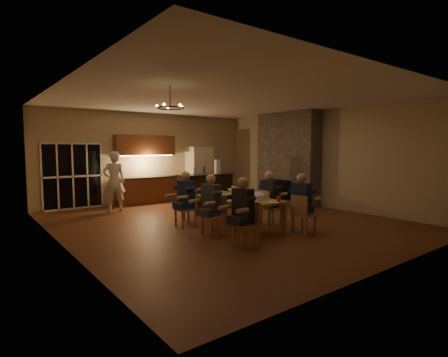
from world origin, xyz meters
TOP-DOWN VIEW (x-y plane):
  - floor at (0.00, 0.00)m, footprint 9.00×9.00m
  - back_wall at (0.00, 4.52)m, footprint 8.00×0.04m
  - left_wall at (-4.02, 0.00)m, footprint 0.04×9.00m
  - right_wall at (4.02, 0.00)m, footprint 0.04×9.00m
  - ceiling at (0.00, 0.00)m, footprint 8.00×9.00m
  - french_doors at (-2.70, 4.47)m, footprint 1.86×0.08m
  - fireplace at (3.70, 1.20)m, footprint 0.58×2.50m
  - kitchenette at (-0.30, 4.20)m, footprint 2.24×0.68m
  - refrigerator at (1.90, 4.15)m, footprint 0.90×0.68m
  - dining_table at (-0.22, -0.45)m, footprint 1.10×2.96m
  - bar_island at (1.03, 2.42)m, footprint 1.97×0.68m
  - chair_left_near at (-1.09, -2.10)m, footprint 0.53×0.53m
  - chair_left_mid at (-1.06, -0.97)m, footprint 0.55×0.55m
  - chair_left_far at (-1.14, 0.12)m, footprint 0.45×0.45m
  - chair_right_near at (0.67, -2.11)m, footprint 0.47×0.47m
  - chair_right_mid at (0.70, -1.01)m, footprint 0.51×0.51m
  - chair_right_far at (0.66, 0.12)m, footprint 0.56×0.56m
  - person_left_near at (-1.10, -2.02)m, footprint 0.68×0.68m
  - person_right_near at (0.68, -2.00)m, footprint 0.69×0.69m
  - person_left_mid at (-1.12, -0.94)m, footprint 0.70×0.70m
  - person_right_mid at (0.66, -0.97)m, footprint 0.67×0.67m
  - person_left_far at (-1.10, 0.18)m, footprint 0.65×0.65m
  - standing_person at (-1.77, 3.34)m, footprint 0.73×0.53m
  - chandelier at (-2.15, -1.01)m, footprint 0.56×0.56m
  - laptop_a at (-0.48, -1.56)m, footprint 0.37×0.33m
  - laptop_b at (0.03, -1.37)m, footprint 0.33×0.29m
  - laptop_c at (-0.53, -0.44)m, footprint 0.33×0.29m
  - laptop_d at (0.05, -0.45)m, footprint 0.35×0.32m
  - laptop_e at (-0.39, 0.68)m, footprint 0.39×0.36m
  - laptop_f at (0.02, 0.56)m, footprint 0.38×0.35m
  - mug_front at (-0.22, -0.93)m, footprint 0.08×0.08m
  - mug_mid at (-0.14, 0.04)m, footprint 0.07×0.07m
  - mug_back at (-0.62, 0.38)m, footprint 0.08×0.08m
  - redcup_near at (0.13, -1.83)m, footprint 0.10×0.10m
  - redcup_mid at (-0.61, -0.11)m, footprint 0.08×0.08m
  - redcup_far at (-0.01, 1.03)m, footprint 0.09×0.09m
  - can_silver at (-0.22, -1.15)m, footprint 0.06×0.06m
  - can_cola at (-0.31, 1.02)m, footprint 0.07×0.07m
  - can_right at (0.17, -0.21)m, footprint 0.07×0.07m
  - plate_near at (0.18, -0.95)m, footprint 0.23×0.23m
  - plate_left at (-0.47, -1.41)m, footprint 0.23×0.23m
  - plate_far at (0.19, 0.24)m, footprint 0.24×0.24m
  - notepad at (-0.08, -1.87)m, footprint 0.21×0.25m
  - bar_bottle at (0.56, 2.37)m, footprint 0.08×0.08m
  - bar_blender at (1.47, 2.35)m, footprint 0.18×0.18m

SIDE VIEW (x-z plane):
  - floor at x=0.00m, z-range 0.00..0.00m
  - dining_table at x=-0.22m, z-range 0.00..0.75m
  - chair_left_near at x=-1.09m, z-range 0.00..0.89m
  - chair_left_mid at x=-1.06m, z-range 0.00..0.89m
  - chair_left_far at x=-1.14m, z-range 0.00..0.89m
  - chair_right_near at x=0.67m, z-range 0.00..0.89m
  - chair_right_mid at x=0.70m, z-range 0.00..0.89m
  - chair_right_far at x=0.66m, z-range 0.00..0.89m
  - bar_island at x=1.03m, z-range 0.00..1.08m
  - person_left_near at x=-1.10m, z-range 0.00..1.38m
  - person_right_near at x=0.68m, z-range 0.00..1.38m
  - person_left_mid at x=-1.12m, z-range 0.00..1.38m
  - person_right_mid at x=0.66m, z-range 0.00..1.38m
  - person_left_far at x=-1.10m, z-range 0.00..1.38m
  - notepad at x=-0.08m, z-range 0.75..0.76m
  - plate_near at x=0.18m, z-range 0.75..0.77m
  - plate_left at x=-0.47m, z-range 0.75..0.77m
  - plate_far at x=0.19m, z-range 0.75..0.77m
  - mug_front at x=-0.22m, z-range 0.75..0.85m
  - mug_mid at x=-0.14m, z-range 0.75..0.85m
  - mug_back at x=-0.62m, z-range 0.75..0.85m
  - redcup_near at x=0.13m, z-range 0.75..0.87m
  - redcup_mid at x=-0.61m, z-range 0.75..0.87m
  - redcup_far at x=-0.01m, z-range 0.75..0.87m
  - can_silver at x=-0.22m, z-range 0.75..0.87m
  - can_cola at x=-0.31m, z-range 0.75..0.87m
  - can_right at x=0.17m, z-range 0.75..0.87m
  - laptop_a at x=-0.48m, z-range 0.75..0.98m
  - laptop_b at x=0.03m, z-range 0.75..0.98m
  - laptop_c at x=-0.53m, z-range 0.75..0.98m
  - laptop_d at x=0.05m, z-range 0.75..0.98m
  - laptop_e at x=-0.39m, z-range 0.75..0.98m
  - laptop_f at x=0.02m, z-range 0.75..0.98m
  - standing_person at x=-1.77m, z-range 0.00..1.86m
  - refrigerator at x=1.90m, z-range 0.00..2.00m
  - french_doors at x=-2.70m, z-range 0.00..2.10m
  - kitchenette at x=-0.30m, z-range 0.00..2.40m
  - bar_bottle at x=0.56m, z-range 1.08..1.32m
  - bar_blender at x=1.47m, z-range 1.08..1.56m
  - back_wall at x=0.00m, z-range 0.00..3.20m
  - left_wall at x=-4.02m, z-range 0.00..3.20m
  - right_wall at x=4.02m, z-range 0.00..3.20m
  - fireplace at x=3.70m, z-range 0.00..3.20m
  - chandelier at x=-2.15m, z-range 2.73..2.77m
  - ceiling at x=0.00m, z-range 3.20..3.24m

